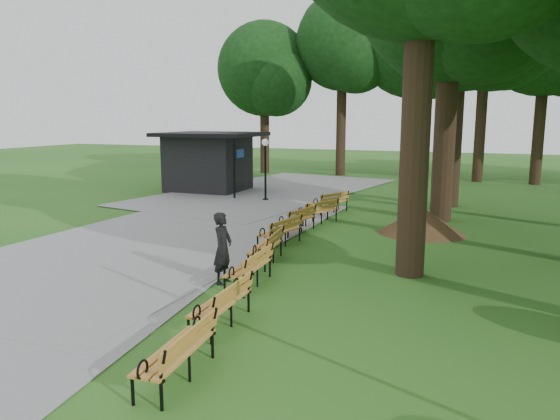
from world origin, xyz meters
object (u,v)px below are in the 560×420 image
at_px(bench_5, 296,220).
at_px(bench_7, 330,202).
at_px(lamp_post, 265,156).
at_px(person, 223,248).
at_px(bench_6, 317,212).
at_px(bench_3, 265,247).
at_px(kiosk, 208,162).
at_px(bench_0, 176,352).
at_px(bench_1, 220,303).
at_px(bench_2, 248,268).
at_px(dirt_mound, 422,221).
at_px(bench_4, 279,231).

distance_m(bench_5, bench_7, 4.01).
distance_m(lamp_post, bench_7, 4.48).
xyz_separation_m(person, bench_6, (-0.07, 7.61, -0.41)).
bearing_deg(bench_5, bench_3, 20.32).
relative_size(lamp_post, bench_3, 1.52).
height_order(person, kiosk, kiosk).
bearing_deg(bench_3, lamp_post, -164.06).
height_order(person, bench_6, person).
relative_size(person, bench_3, 0.89).
bearing_deg(bench_6, bench_0, 33.21).
bearing_deg(person, bench_5, 0.72).
xyz_separation_m(bench_1, bench_2, (-0.50, 2.34, 0.00)).
distance_m(bench_2, bench_6, 7.62).
xyz_separation_m(lamp_post, bench_2, (4.56, -11.78, -1.65)).
xyz_separation_m(dirt_mound, bench_2, (-3.09, -7.09, -0.02)).
bearing_deg(bench_2, kiosk, -149.49).
bearing_deg(bench_2, bench_1, 10.38).
distance_m(kiosk, bench_7, 8.87).
xyz_separation_m(bench_1, bench_4, (-1.28, 6.26, 0.00)).
bearing_deg(kiosk, bench_4, -51.57).
relative_size(lamp_post, bench_4, 1.52).
relative_size(bench_1, bench_2, 1.00).
xyz_separation_m(kiosk, bench_7, (7.84, -4.00, -1.10)).
bearing_deg(bench_1, bench_6, -174.60).
xyz_separation_m(person, bench_4, (-0.12, 3.94, -0.41)).
height_order(bench_1, bench_3, same).
bearing_deg(person, kiosk, 28.27).
distance_m(person, kiosk, 16.05).
distance_m(kiosk, bench_1, 18.66).
xyz_separation_m(dirt_mound, bench_7, (-3.97, 2.75, -0.02)).
height_order(person, bench_2, person).
distance_m(bench_0, bench_4, 8.51).
relative_size(person, bench_2, 0.89).
bearing_deg(person, bench_3, -9.03).
height_order(person, bench_7, person).
height_order(dirt_mound, bench_7, dirt_mound).
height_order(dirt_mound, bench_1, dirt_mound).
height_order(dirt_mound, bench_2, dirt_mound).
xyz_separation_m(lamp_post, bench_6, (3.84, -4.19, -1.65)).
xyz_separation_m(person, bench_1, (1.15, -2.32, -0.41)).
relative_size(bench_4, bench_5, 1.00).
distance_m(bench_2, bench_3, 2.00).
bearing_deg(bench_0, kiosk, -156.57).
distance_m(lamp_post, bench_0, 17.17).
distance_m(kiosk, bench_4, 12.76).
xyz_separation_m(bench_2, bench_7, (-0.88, 9.84, 0.00)).
bearing_deg(bench_1, bench_2, -169.52).
xyz_separation_m(bench_6, bench_7, (-0.16, 2.25, 0.00)).
height_order(kiosk, bench_2, kiosk).
distance_m(bench_1, bench_3, 4.39).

